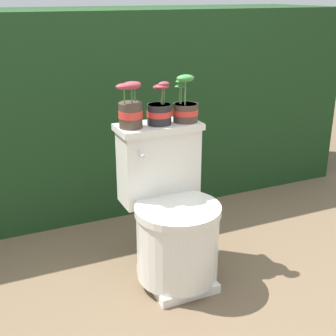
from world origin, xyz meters
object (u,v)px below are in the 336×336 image
object	(u,v)px
toilet	(172,219)
potted_plant_midleft	(159,110)
potted_plant_left	(130,110)
potted_plant_middle	(185,108)

from	to	relation	value
toilet	potted_plant_midleft	world-z (taller)	potted_plant_midleft
toilet	potted_plant_midleft	size ratio (longest dim) A/B	3.69
toilet	potted_plant_midleft	distance (m)	0.52
potted_plant_left	potted_plant_midleft	world-z (taller)	potted_plant_left
potted_plant_midleft	potted_plant_middle	xyz separation A→B (m)	(0.13, -0.01, 0.00)
toilet	potted_plant_left	distance (m)	0.56
potted_plant_middle	toilet	bearing A→B (deg)	-133.99
potted_plant_left	potted_plant_middle	size ratio (longest dim) A/B	0.93
potted_plant_left	potted_plant_midleft	distance (m)	0.15
potted_plant_left	toilet	bearing A→B (deg)	-45.94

